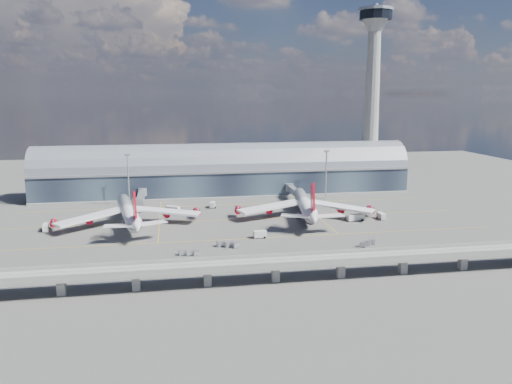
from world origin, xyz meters
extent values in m
plane|color=#474744|center=(0.00, 0.00, 0.00)|extent=(500.00, 500.00, 0.00)
cube|color=gold|center=(0.00, -10.00, 0.01)|extent=(200.00, 0.25, 0.01)
cube|color=gold|center=(0.00, 20.00, 0.01)|extent=(200.00, 0.25, 0.01)
cube|color=gold|center=(0.00, 50.00, 0.01)|extent=(200.00, 0.25, 0.01)
cube|color=gold|center=(-35.00, 30.00, 0.01)|extent=(0.25, 80.00, 0.01)
cube|color=gold|center=(35.00, 30.00, 0.01)|extent=(0.25, 80.00, 0.01)
cube|color=#1F2634|center=(0.00, 78.00, 7.00)|extent=(200.00, 28.00, 14.00)
cylinder|color=slate|center=(0.00, 78.00, 14.00)|extent=(200.00, 28.00, 28.00)
cube|color=gray|center=(0.00, 64.00, 14.00)|extent=(200.00, 1.00, 1.20)
cube|color=gray|center=(0.00, 78.00, 0.60)|extent=(200.00, 30.00, 1.20)
cube|color=gray|center=(85.00, 83.00, 4.00)|extent=(18.00, 18.00, 8.00)
cone|color=gray|center=(85.00, 83.00, 45.00)|extent=(10.00, 10.00, 90.00)
cone|color=gray|center=(85.00, 83.00, 92.00)|extent=(16.00, 16.00, 8.00)
cylinder|color=black|center=(85.00, 83.00, 97.00)|extent=(18.00, 18.00, 5.00)
cylinder|color=slate|center=(85.00, 83.00, 100.00)|extent=(19.00, 19.00, 1.50)
cylinder|color=gray|center=(85.00, 83.00, 101.50)|extent=(2.40, 2.40, 3.00)
cube|color=gray|center=(0.00, -55.00, 5.50)|extent=(220.00, 8.50, 1.20)
cube|color=gray|center=(0.00, -59.00, 6.60)|extent=(220.00, 0.40, 1.20)
cube|color=gray|center=(0.00, -51.00, 6.60)|extent=(220.00, 0.40, 1.20)
cube|color=gray|center=(0.00, -56.50, 6.15)|extent=(220.00, 0.12, 0.12)
cube|color=gray|center=(0.00, -53.50, 6.15)|extent=(220.00, 0.12, 0.12)
cube|color=gray|center=(-60.00, -55.00, 2.50)|extent=(2.20, 2.20, 5.00)
cube|color=gray|center=(-40.00, -55.00, 2.50)|extent=(2.20, 2.20, 5.00)
cube|color=gray|center=(-20.00, -55.00, 2.50)|extent=(2.20, 2.20, 5.00)
cube|color=gray|center=(0.00, -55.00, 2.50)|extent=(2.20, 2.20, 5.00)
cube|color=gray|center=(20.00, -55.00, 2.50)|extent=(2.20, 2.20, 5.00)
cube|color=gray|center=(40.00, -55.00, 2.50)|extent=(2.20, 2.20, 5.00)
cube|color=gray|center=(60.00, -55.00, 2.50)|extent=(2.20, 2.20, 5.00)
cylinder|color=gray|center=(-50.00, 55.00, 12.50)|extent=(0.70, 0.70, 25.00)
cube|color=gray|center=(-50.00, 55.00, 25.20)|extent=(3.00, 0.40, 1.00)
cylinder|color=gray|center=(50.00, 55.00, 12.50)|extent=(0.70, 0.70, 25.00)
cube|color=gray|center=(50.00, 55.00, 25.20)|extent=(3.00, 0.40, 1.00)
cylinder|color=white|center=(-47.68, 19.24, 5.65)|extent=(14.13, 48.62, 5.83)
cone|color=white|center=(-52.35, 45.74, 5.65)|extent=(7.01, 8.19, 5.83)
cone|color=white|center=(-42.70, -9.05, 6.38)|extent=(7.64, 11.78, 5.83)
cube|color=#BA081A|center=(-43.18, -6.36, 13.58)|extent=(2.52, 10.84, 12.07)
cube|color=white|center=(-62.39, 14.80, 4.92)|extent=(27.65, 23.83, 2.36)
cube|color=white|center=(-32.34, 20.09, 4.92)|extent=(30.20, 16.02, 2.36)
cylinder|color=#BA081A|center=(-63.27, 16.50, 3.28)|extent=(3.66, 4.99, 2.92)
cylinder|color=#BA081A|center=(-76.62, 14.15, 3.28)|extent=(3.66, 4.99, 2.92)
cylinder|color=#BA081A|center=(-32.10, 21.99, 3.28)|extent=(3.66, 4.99, 2.92)
cylinder|color=#BA081A|center=(-18.75, 24.34, 3.28)|extent=(3.66, 4.99, 2.92)
cylinder|color=gray|center=(-50.64, 36.03, 1.37)|extent=(0.46, 0.46, 2.73)
cylinder|color=gray|center=(-49.92, 15.15, 1.37)|extent=(0.55, 0.55, 2.73)
cylinder|color=gray|center=(-44.18, 16.16, 1.37)|extent=(0.55, 0.55, 2.73)
cylinder|color=black|center=(-49.92, 15.15, 0.50)|extent=(2.21, 1.69, 1.37)
cylinder|color=black|center=(-44.18, 16.16, 0.50)|extent=(2.21, 1.69, 1.37)
cylinder|color=white|center=(29.13, 19.91, 5.82)|extent=(12.89, 48.05, 5.72)
cone|color=white|center=(33.20, 46.43, 5.82)|extent=(6.86, 8.67, 5.72)
cone|color=white|center=(24.76, -8.55, 6.61)|extent=(7.45, 12.58, 5.72)
cube|color=#BA081A|center=(25.21, -5.63, 14.11)|extent=(2.47, 11.77, 13.07)
cube|color=white|center=(13.55, 20.31, 5.03)|extent=(30.71, 17.28, 2.45)
cube|color=white|center=(44.11, 15.62, 5.03)|extent=(28.59, 24.13, 2.45)
cylinder|color=black|center=(29.13, 19.91, 4.25)|extent=(11.30, 43.08, 4.87)
cylinder|color=#BA081A|center=(13.29, 22.34, 3.26)|extent=(3.87, 5.36, 3.16)
cylinder|color=#BA081A|center=(-0.29, 24.43, 3.26)|extent=(3.87, 5.36, 3.16)
cylinder|color=#BA081A|center=(44.97, 17.48, 3.26)|extent=(3.87, 5.36, 3.16)
cylinder|color=#BA081A|center=(58.56, 15.40, 3.26)|extent=(3.87, 5.36, 3.16)
cylinder|color=gray|center=(31.68, 36.55, 1.48)|extent=(0.49, 0.49, 2.96)
cylinder|color=gray|center=(25.41, 16.49, 1.48)|extent=(0.59, 0.59, 2.96)
cylinder|color=gray|center=(31.65, 15.53, 1.48)|extent=(0.59, 0.59, 2.96)
cylinder|color=black|center=(25.41, 16.49, 0.54)|extent=(2.37, 1.79, 1.48)
cylinder|color=black|center=(31.65, 15.53, 0.54)|extent=(2.37, 1.79, 1.48)
cube|color=gray|center=(-44.18, 52.00, 5.20)|extent=(3.00, 24.00, 3.00)
cube|color=gray|center=(-44.18, 40.00, 5.20)|extent=(3.60, 3.60, 3.40)
cylinder|color=gray|center=(-44.18, 64.00, 5.20)|extent=(4.40, 4.40, 4.00)
cylinder|color=gray|center=(-44.18, 40.00, 1.70)|extent=(0.50, 0.50, 3.40)
cylinder|color=black|center=(-44.18, 40.00, 0.35)|extent=(1.40, 0.80, 0.80)
cube|color=gray|center=(32.63, 50.00, 5.20)|extent=(3.00, 28.00, 3.00)
cube|color=gray|center=(32.63, 36.00, 5.20)|extent=(3.60, 3.60, 3.40)
cylinder|color=gray|center=(32.63, 64.00, 5.20)|extent=(4.40, 4.40, 4.00)
cylinder|color=gray|center=(32.63, 36.00, 1.70)|extent=(0.50, 0.50, 3.40)
cylinder|color=black|center=(32.63, 36.00, 0.35)|extent=(1.40, 0.80, 0.80)
cube|color=beige|center=(-79.96, 15.00, 1.45)|extent=(2.94, 6.59, 2.36)
cylinder|color=black|center=(-79.68, 17.02, 0.41)|extent=(2.36, 1.12, 0.82)
cylinder|color=black|center=(-80.23, 12.99, 0.41)|extent=(2.36, 1.12, 0.82)
cube|color=beige|center=(3.43, -10.02, 1.55)|extent=(4.96, 2.51, 2.52)
cylinder|color=black|center=(4.97, -10.11, 0.44)|extent=(1.01, 2.47, 0.87)
cylinder|color=black|center=(1.88, -9.93, 0.44)|extent=(1.01, 2.47, 0.87)
cube|color=beige|center=(49.18, 8.99, 1.59)|extent=(8.24, 3.70, 2.59)
cylinder|color=black|center=(51.69, 8.52, 0.45)|extent=(1.33, 2.61, 0.90)
cylinder|color=black|center=(46.68, 9.45, 0.45)|extent=(1.33, 2.61, 0.90)
cube|color=beige|center=(61.23, 9.71, 1.53)|extent=(2.24, 5.75, 2.49)
cylinder|color=black|center=(61.21, 11.54, 0.43)|extent=(2.40, 0.88, 0.86)
cylinder|color=black|center=(61.24, 7.87, 0.43)|extent=(2.40, 0.88, 0.86)
cube|color=beige|center=(-10.16, 44.60, 1.55)|extent=(3.08, 5.16, 2.51)
cylinder|color=black|center=(-10.45, 46.12, 0.43)|extent=(2.53, 1.30, 0.87)
cylinder|color=black|center=(-9.87, 43.09, 0.43)|extent=(2.53, 1.30, 0.87)
cube|color=beige|center=(-29.32, 37.07, 1.78)|extent=(7.08, 5.52, 2.90)
cylinder|color=black|center=(-27.46, 38.12, 0.50)|extent=(2.24, 2.92, 1.00)
cylinder|color=black|center=(-31.18, 36.02, 0.50)|extent=(2.24, 2.92, 1.00)
cube|color=gray|center=(-26.63, -25.91, 0.24)|extent=(2.60, 2.03, 0.29)
cube|color=#A6A7AB|center=(-26.63, -25.91, 1.01)|extent=(2.20, 1.85, 1.44)
cube|color=gray|center=(-24.19, -26.48, 0.24)|extent=(2.60, 2.03, 0.29)
cube|color=#A6A7AB|center=(-24.19, -26.48, 1.01)|extent=(2.20, 1.85, 1.44)
cube|color=gray|center=(-21.75, -27.05, 0.24)|extent=(2.60, 2.03, 0.29)
cube|color=#A6A7AB|center=(-21.75, -27.05, 1.01)|extent=(2.20, 1.85, 1.44)
cube|color=gray|center=(-12.69, -18.29, 0.28)|extent=(3.24, 2.80, 0.34)
cube|color=#A6A7AB|center=(-12.69, -18.29, 1.19)|extent=(2.78, 2.50, 1.71)
cube|color=gray|center=(-10.00, -19.53, 0.28)|extent=(3.24, 2.80, 0.34)
cube|color=#A6A7AB|center=(-10.00, -19.53, 1.19)|extent=(2.78, 2.50, 1.71)
cube|color=gray|center=(-7.32, -20.77, 0.28)|extent=(3.24, 2.80, 0.34)
cube|color=#A6A7AB|center=(-7.32, -20.77, 1.19)|extent=(2.78, 2.50, 1.71)
cube|color=gray|center=(37.92, -27.55, 0.26)|extent=(3.02, 2.71, 0.32)
cube|color=#A6A7AB|center=(37.92, -27.55, 1.10)|extent=(2.61, 2.41, 1.58)
cube|color=gray|center=(40.29, -26.19, 0.26)|extent=(3.02, 2.71, 0.32)
cube|color=#A6A7AB|center=(40.29, -26.19, 1.10)|extent=(2.61, 2.41, 1.58)
cube|color=gray|center=(42.67, -24.84, 0.26)|extent=(3.02, 2.71, 0.32)
cube|color=#A6A7AB|center=(42.67, -24.84, 1.10)|extent=(2.61, 2.41, 1.58)
camera|label=1|loc=(-29.17, -191.02, 54.25)|focal=35.00mm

